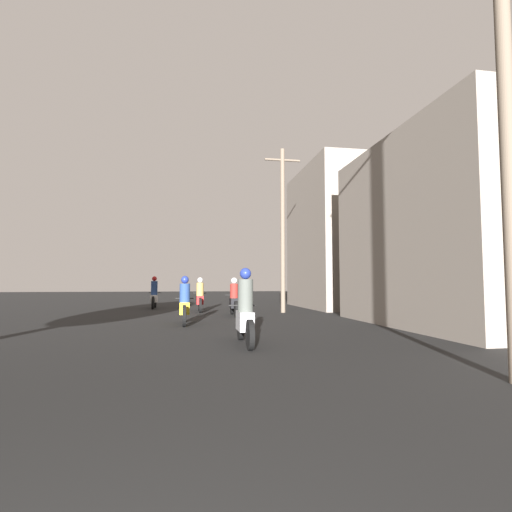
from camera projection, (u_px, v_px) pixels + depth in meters
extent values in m
cylinder|color=black|center=(240.00, 327.00, 9.08)|extent=(0.10, 0.59, 0.59)
cylinder|color=black|center=(250.00, 335.00, 7.67)|extent=(0.10, 0.59, 0.59)
cube|color=#ADADB2|center=(245.00, 321.00, 8.39)|extent=(0.30, 0.74, 0.40)
cylinder|color=black|center=(242.00, 305.00, 8.87)|extent=(0.60, 0.04, 0.04)
cylinder|color=#4C514C|center=(245.00, 295.00, 8.35)|extent=(0.32, 0.32, 0.68)
sphere|color=navy|center=(245.00, 274.00, 8.38)|extent=(0.24, 0.24, 0.24)
cylinder|color=black|center=(185.00, 312.00, 13.17)|extent=(0.10, 0.64, 0.64)
cylinder|color=black|center=(184.00, 316.00, 11.76)|extent=(0.10, 0.64, 0.64)
cube|color=gold|center=(185.00, 308.00, 12.47)|extent=(0.30, 0.82, 0.37)
cylinder|color=black|center=(185.00, 298.00, 12.95)|extent=(0.60, 0.04, 0.04)
cylinder|color=navy|center=(185.00, 293.00, 12.43)|extent=(0.32, 0.32, 0.58)
sphere|color=navy|center=(185.00, 280.00, 12.45)|extent=(0.24, 0.24, 0.24)
cylinder|color=black|center=(232.00, 307.00, 16.38)|extent=(0.10, 0.61, 0.61)
cylinder|color=black|center=(236.00, 309.00, 14.98)|extent=(0.10, 0.61, 0.61)
cube|color=black|center=(234.00, 303.00, 15.70)|extent=(0.30, 0.78, 0.39)
cylinder|color=black|center=(233.00, 295.00, 16.17)|extent=(0.60, 0.04, 0.04)
cylinder|color=maroon|center=(234.00, 291.00, 15.65)|extent=(0.32, 0.32, 0.56)
sphere|color=silver|center=(234.00, 281.00, 15.68)|extent=(0.24, 0.24, 0.24)
cylinder|color=black|center=(199.00, 303.00, 18.61)|extent=(0.10, 0.66, 0.66)
cylinder|color=black|center=(200.00, 305.00, 17.18)|extent=(0.10, 0.66, 0.66)
cube|color=red|center=(200.00, 300.00, 17.91)|extent=(0.30, 0.89, 0.38)
cylinder|color=black|center=(200.00, 293.00, 18.39)|extent=(0.60, 0.04, 0.04)
cylinder|color=#B28E47|center=(200.00, 289.00, 17.85)|extent=(0.32, 0.32, 0.58)
sphere|color=silver|center=(200.00, 280.00, 17.88)|extent=(0.24, 0.24, 0.24)
cylinder|color=black|center=(155.00, 301.00, 20.81)|extent=(0.10, 0.63, 0.63)
cylinder|color=black|center=(153.00, 303.00, 19.47)|extent=(0.10, 0.63, 0.63)
cube|color=silver|center=(154.00, 298.00, 20.15)|extent=(0.30, 0.83, 0.36)
cylinder|color=black|center=(155.00, 293.00, 20.61)|extent=(0.60, 0.04, 0.04)
cylinder|color=navy|center=(154.00, 288.00, 20.11)|extent=(0.32, 0.32, 0.70)
sphere|color=#A51919|center=(154.00, 279.00, 20.14)|extent=(0.24, 0.24, 0.24)
cube|color=gray|center=(476.00, 232.00, 12.24)|extent=(5.83, 7.61, 5.67)
cube|color=gray|center=(350.00, 238.00, 21.37)|extent=(5.17, 6.90, 7.35)
cylinder|color=#6B5B4C|center=(506.00, 96.00, 5.38)|extent=(0.20, 0.20, 7.62)
cylinder|color=#6B5B4C|center=(283.00, 230.00, 17.60)|extent=(0.20, 0.20, 7.27)
cylinder|color=#6B5B4C|center=(282.00, 160.00, 17.81)|extent=(1.60, 0.10, 0.10)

